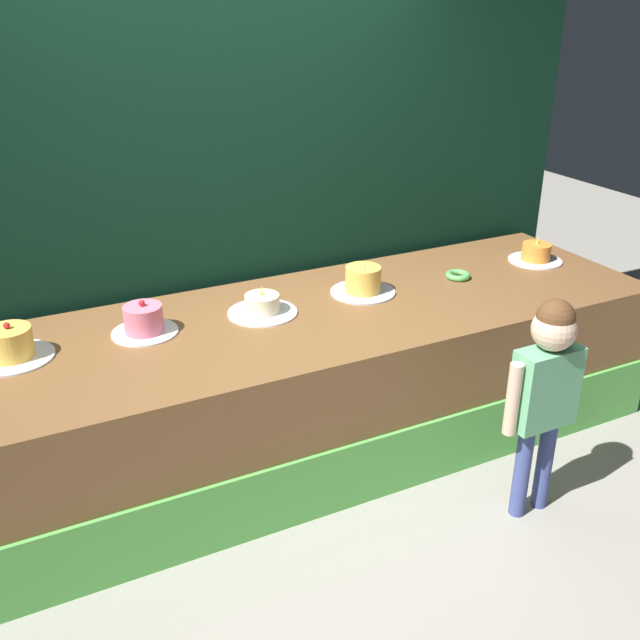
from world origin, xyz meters
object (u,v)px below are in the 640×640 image
donut (458,275)px  cake_left (144,321)px  cake_far_left (11,345)px  cake_right (363,282)px  child_figure (546,380)px  cake_center (262,306)px  cake_far_right (536,254)px

donut → cake_left: size_ratio=0.45×
cake_far_left → cake_right: bearing=-1.0°
child_figure → cake_center: (-0.90, 1.07, 0.12)m
cake_left → cake_center: cake_left is taller
cake_far_left → cake_center: 1.18m
cake_left → cake_center: 0.59m
child_figure → cake_far_right: size_ratio=3.43×
cake_far_left → cake_right: (1.76, -0.03, 0.00)m
cake_far_right → cake_far_left: bearing=178.8°
cake_center → cake_far_right: size_ratio=1.11×
cake_far_left → cake_left: 0.59m
child_figure → cake_far_left: 2.36m
cake_left → cake_right: cake_right is taller
child_figure → cake_far_left: child_figure is taller
child_figure → cake_center: bearing=130.3°
child_figure → cake_center: child_figure is taller
cake_far_left → cake_left: size_ratio=1.14×
cake_far_left → cake_left: (0.59, -0.00, -0.00)m
cake_right → cake_far_left: bearing=179.0°
donut → child_figure: bearing=-104.8°
cake_center → cake_far_right: cake_far_right is taller
child_figure → cake_far_right: (0.86, 1.05, 0.12)m
cake_left → cake_right: 1.18m
donut → cake_right: (-0.59, 0.05, 0.05)m
cake_far_left → cake_far_right: size_ratio=1.13×
cake_far_left → cake_center: (1.18, -0.04, -0.02)m
child_figure → cake_right: child_figure is taller
child_figure → cake_far_right: 1.36m
cake_left → donut: bearing=-2.6°
donut → cake_left: 1.77m
cake_right → cake_far_right: 1.18m
cake_center → cake_far_right: bearing=-0.6°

